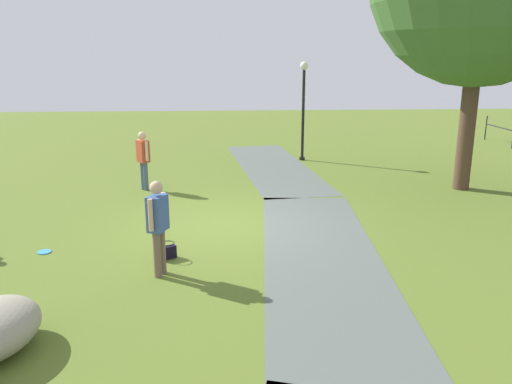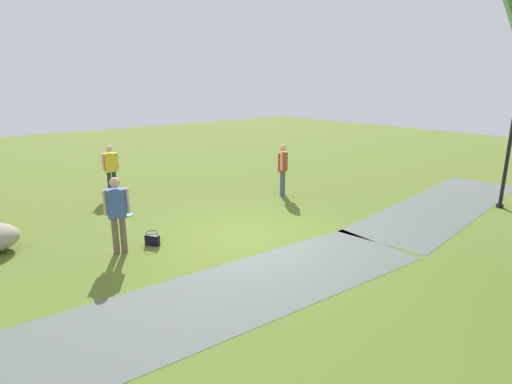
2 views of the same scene
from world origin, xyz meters
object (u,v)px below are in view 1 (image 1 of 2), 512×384
(lamp_post, at_px, (303,100))
(handbag_on_grass, at_px, (167,252))
(man_near_boulder, at_px, (143,157))
(frisbee_on_grass, at_px, (44,252))
(woman_with_handbag, at_px, (158,222))

(lamp_post, distance_m, handbag_on_grass, 9.93)
(man_near_boulder, distance_m, handbag_on_grass, 5.25)
(frisbee_on_grass, bearing_deg, handbag_on_grass, 79.04)
(woman_with_handbag, xyz_separation_m, frisbee_on_grass, (-1.17, -2.33, -0.94))
(lamp_post, height_order, man_near_boulder, lamp_post)
(man_near_boulder, xyz_separation_m, frisbee_on_grass, (4.61, -1.23, -0.92))
(man_near_boulder, bearing_deg, woman_with_handbag, 10.78)
(frisbee_on_grass, bearing_deg, man_near_boulder, 165.09)
(woman_with_handbag, relative_size, handbag_on_grass, 4.40)
(frisbee_on_grass, bearing_deg, lamp_post, 143.77)
(man_near_boulder, bearing_deg, frisbee_on_grass, -14.91)
(lamp_post, relative_size, handbag_on_grass, 9.13)
(lamp_post, distance_m, man_near_boulder, 6.42)
(lamp_post, xyz_separation_m, man_near_boulder, (3.87, -4.99, -1.18))
(man_near_boulder, xyz_separation_m, handbag_on_grass, (5.07, 1.15, -0.79))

